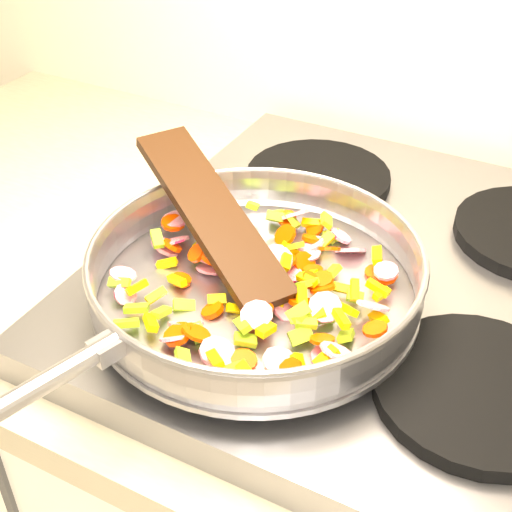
% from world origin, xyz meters
% --- Properties ---
extents(cooktop, '(0.60, 0.60, 0.04)m').
position_xyz_m(cooktop, '(-0.70, 1.67, 0.92)').
color(cooktop, '#939399').
rests_on(cooktop, counter_top).
extents(grate_fl, '(0.19, 0.19, 0.02)m').
position_xyz_m(grate_fl, '(-0.84, 1.52, 0.95)').
color(grate_fl, black).
rests_on(grate_fl, cooktop).
extents(grate_fr, '(0.19, 0.19, 0.02)m').
position_xyz_m(grate_fr, '(-0.56, 1.52, 0.95)').
color(grate_fr, black).
rests_on(grate_fr, cooktop).
extents(grate_bl, '(0.19, 0.19, 0.02)m').
position_xyz_m(grate_bl, '(-0.84, 1.81, 0.95)').
color(grate_bl, black).
rests_on(grate_bl, cooktop).
extents(saute_pan, '(0.38, 0.53, 0.06)m').
position_xyz_m(saute_pan, '(-0.80, 1.54, 0.99)').
color(saute_pan, '#9E9EA5').
rests_on(saute_pan, grate_fl).
extents(vegetable_heap, '(0.30, 0.29, 0.05)m').
position_xyz_m(vegetable_heap, '(-0.79, 1.54, 0.97)').
color(vegetable_heap, '#7CA716').
rests_on(vegetable_heap, saute_pan).
extents(wooden_spatula, '(0.25, 0.19, 0.08)m').
position_xyz_m(wooden_spatula, '(-0.87, 1.58, 1.02)').
color(wooden_spatula, black).
rests_on(wooden_spatula, saute_pan).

